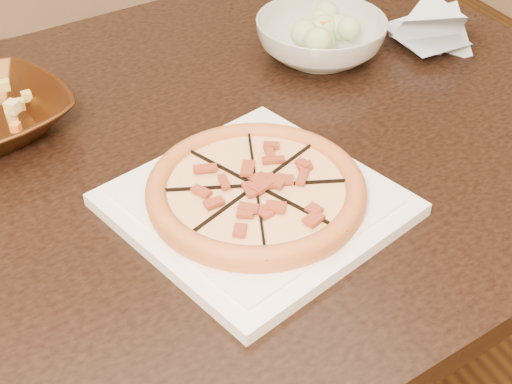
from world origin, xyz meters
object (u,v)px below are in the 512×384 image
(plate, at_px, (256,204))
(dining_table, at_px, (160,208))
(pizza, at_px, (256,190))
(salad_bowl, at_px, (321,38))

(plate, bearing_deg, dining_table, 116.19)
(pizza, bearing_deg, plate, -8.90)
(plate, bearing_deg, salad_bowl, 49.23)
(pizza, relative_size, salad_bowl, 1.25)
(dining_table, xyz_separation_m, salad_bowl, (0.37, 0.16, 0.13))
(dining_table, distance_m, plate, 0.21)
(plate, xyz_separation_m, salad_bowl, (0.28, 0.33, 0.02))
(pizza, distance_m, salad_bowl, 0.43)
(plate, bearing_deg, pizza, 171.10)
(dining_table, bearing_deg, plate, -63.81)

